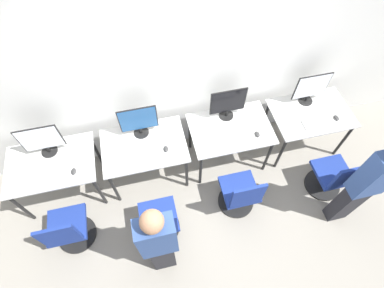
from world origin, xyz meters
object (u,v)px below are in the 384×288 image
Objects in this scene: monitor_far_left at (41,140)px; office_chair_right at (240,195)px; office_chair_far_left at (69,231)px; person_far_right at (369,183)px; monitor_right at (228,103)px; keyboard_left at (145,154)px; monitor_left at (139,121)px; mouse_right at (257,134)px; mouse_far_right at (336,118)px; person_left at (159,242)px; office_chair_left at (160,223)px; monitor_far_right at (311,88)px; keyboard_far_left at (49,176)px; mouse_left at (166,149)px; mouse_far_left at (74,171)px; keyboard_far_right at (318,122)px; keyboard_right at (235,139)px.

monitor_far_left reaches higher than office_chair_right.
office_chair_far_left is 0.50× the size of person_far_right.
monitor_right is at bearing 86.01° from office_chair_right.
keyboard_left is 1.20m from monitor_right.
office_chair_far_left is 1.53m from monitor_left.
mouse_far_right is (1.10, 0.01, 0.00)m from mouse_right.
person_left is at bearing -178.19° from person_far_right.
person_far_right is at bearing 1.81° from person_left.
monitor_far_right reaches higher than office_chair_left.
keyboard_far_left is 0.48× the size of office_chair_left.
monitor_far_right reaches higher than mouse_left.
office_chair_far_left is at bearing 172.37° from person_far_right.
monitor_right is (1.14, 1.45, 0.13)m from person_left.
office_chair_right is 1.42m from person_far_right.
mouse_right is (1.42, -0.03, 0.01)m from keyboard_left.
person_far_right reaches higher than keyboard_far_left.
keyboard_far_left is 3.55m from person_far_right.
person_far_right is at bearing -7.40° from office_chair_left.
office_chair_far_left is at bearing -156.74° from monitor_right.
monitor_far_left reaches higher than mouse_far_left.
keyboard_right is at bearing 179.91° from keyboard_far_right.
monitor_left is 0.27× the size of person_far_right.
office_chair_far_left is 1.84× the size of monitor_far_right.
keyboard_right is at bearing -18.12° from monitor_left.
monitor_far_right is at bearing 90.00° from keyboard_far_right.
office_chair_left is at bearing -135.81° from monitor_right.
monitor_left is at bearing 90.58° from office_chair_left.
monitor_right is (0.87, 0.34, 0.23)m from mouse_left.
monitor_right is (2.25, 0.38, 0.24)m from keyboard_far_left.
monitor_left is at bearing 41.15° from office_chair_far_left.
office_chair_far_left is at bearing -138.85° from monitor_left.
keyboard_far_left is at bearing -90.00° from monitor_far_left.
monitor_far_left is 2.46m from office_chair_right.
monitor_right is at bearing 164.71° from mouse_far_right.
person_left is 17.55× the size of mouse_far_right.
monitor_far_right is 5.20× the size of mouse_far_right.
monitor_far_right is at bearing 24.91° from mouse_right.
keyboard_far_left is 0.26× the size of person_left.
monitor_left is at bearing 165.36° from mouse_right.
person_left is at bearing -90.52° from monitor_left.
office_chair_right is at bearing 24.36° from person_left.
monitor_far_left is 0.54× the size of office_chair_right.
monitor_right is (1.97, 0.40, 0.23)m from mouse_far_left.
monitor_far_left is 1.43m from mouse_left.
office_chair_left is at bearing -108.30° from mouse_left.
monitor_far_left is 0.30× the size of person_left.
keyboard_right and keyboard_far_right have the same top height.
mouse_far_right is (2.53, 1.07, -0.10)m from person_left.
office_chair_right is at bearing -141.09° from monitor_far_right.
keyboard_far_right is 1.01m from person_far_right.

